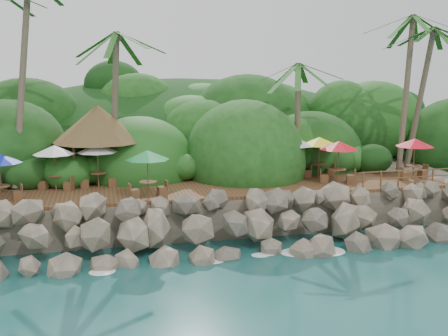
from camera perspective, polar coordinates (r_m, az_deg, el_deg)
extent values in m
plane|color=#19514F|center=(25.82, 3.08, -9.80)|extent=(140.00, 140.00, 0.00)
cube|color=gray|center=(40.61, -3.21, -0.80)|extent=(32.00, 25.20, 2.10)
ellipsoid|color=#143811|center=(48.08, -4.75, -0.34)|extent=(44.80, 28.00, 15.40)
cube|color=brown|center=(30.78, 0.00, -2.20)|extent=(26.00, 5.00, 0.20)
ellipsoid|color=white|center=(25.26, -17.50, -10.68)|extent=(1.20, 0.80, 0.06)
ellipsoid|color=white|center=(25.18, -10.57, -10.43)|extent=(1.20, 0.80, 0.06)
ellipsoid|color=white|center=(25.46, -3.71, -10.03)|extent=(1.20, 0.80, 0.06)
ellipsoid|color=white|center=(26.08, 2.89, -9.52)|extent=(1.20, 0.80, 0.06)
ellipsoid|color=white|center=(27.02, 9.09, -8.92)|extent=(1.20, 0.80, 0.06)
ellipsoid|color=white|center=(28.25, 14.80, -8.27)|extent=(1.20, 0.80, 0.06)
ellipsoid|color=white|center=(29.74, 19.96, -7.62)|extent=(1.20, 0.80, 0.06)
cylinder|color=brown|center=(32.31, -20.63, 8.52)|extent=(1.63, 2.71, 11.65)
cylinder|color=brown|center=(32.53, -11.49, 6.18)|extent=(0.96, 1.08, 8.67)
ellipsoid|color=#23601E|center=(32.52, -11.77, 13.82)|extent=(6.00, 6.00, 2.40)
cylinder|color=brown|center=(34.11, 7.80, 4.99)|extent=(0.69, 0.89, 6.93)
ellipsoid|color=#23601E|center=(33.97, 7.94, 10.81)|extent=(6.00, 6.00, 2.40)
cylinder|color=brown|center=(36.97, 18.73, 7.35)|extent=(1.27, 1.12, 9.99)
ellipsoid|color=#23601E|center=(37.09, 19.19, 15.07)|extent=(6.00, 6.00, 2.40)
cylinder|color=brown|center=(37.95, 20.05, 6.76)|extent=(1.04, 1.73, 9.20)
ellipsoid|color=#23601E|center=(38.00, 20.50, 13.73)|extent=(6.00, 6.00, 2.40)
cylinder|color=brown|center=(31.60, -15.59, 0.15)|extent=(0.16, 0.16, 2.40)
cylinder|color=brown|center=(31.60, -10.51, 0.36)|extent=(0.16, 0.16, 2.40)
cylinder|color=brown|center=(34.36, -15.41, 0.95)|extent=(0.16, 0.16, 2.40)
cylinder|color=brown|center=(34.36, -10.74, 1.14)|extent=(0.16, 0.16, 2.40)
cone|color=brown|center=(32.65, -13.23, 4.65)|extent=(5.32, 5.32, 2.20)
cylinder|color=brown|center=(31.47, -13.17, -1.25)|extent=(0.09, 0.09, 0.82)
cylinder|color=brown|center=(31.39, -13.20, -0.50)|extent=(0.93, 0.93, 0.06)
cylinder|color=brown|center=(31.32, -13.23, 0.19)|extent=(0.06, 0.06, 2.43)
cone|color=silver|center=(31.16, -13.31, 2.09)|extent=(2.32, 2.32, 0.50)
cube|color=brown|center=(31.50, -14.56, -1.59)|extent=(0.47, 0.47, 0.51)
cube|color=brown|center=(31.52, -11.75, -1.46)|extent=(0.47, 0.47, 0.51)
cylinder|color=brown|center=(28.44, -8.04, -2.30)|extent=(0.09, 0.09, 0.82)
cylinder|color=brown|center=(28.35, -8.06, -1.48)|extent=(0.93, 0.93, 0.06)
cylinder|color=brown|center=(28.27, -8.08, -0.71)|extent=(0.06, 0.06, 2.43)
cone|color=#0D7931|center=(28.09, -8.14, 1.39)|extent=(2.32, 2.32, 0.50)
cube|color=brown|center=(28.24, -9.52, -2.75)|extent=(0.56, 0.56, 0.51)
cube|color=brown|center=(28.72, -6.57, -2.46)|extent=(0.56, 0.56, 0.51)
cylinder|color=brown|center=(29.40, -22.58, -2.59)|extent=(0.09, 0.09, 0.82)
cylinder|color=brown|center=(29.31, -22.63, -1.79)|extent=(0.93, 0.93, 0.06)
cylinder|color=brown|center=(29.24, -22.68, -1.05)|extent=(0.06, 0.06, 2.43)
cube|color=brown|center=(29.57, -21.09, -2.72)|extent=(0.59, 0.59, 0.51)
cylinder|color=brown|center=(31.36, -17.40, -1.50)|extent=(0.09, 0.09, 0.82)
cylinder|color=brown|center=(31.28, -17.44, -0.74)|extent=(0.93, 0.93, 0.06)
cylinder|color=brown|center=(31.21, -17.48, -0.05)|extent=(0.06, 0.06, 2.43)
cone|color=silver|center=(31.05, -17.58, 1.85)|extent=(2.32, 2.32, 0.50)
cube|color=brown|center=(31.76, -18.61, -1.70)|extent=(0.61, 0.61, 0.51)
cube|color=brown|center=(31.03, -16.13, -1.84)|extent=(0.61, 0.61, 0.51)
cylinder|color=brown|center=(33.58, 7.52, -0.34)|extent=(0.09, 0.09, 0.82)
cylinder|color=brown|center=(33.51, 7.53, 0.36)|extent=(0.93, 0.93, 0.06)
cylinder|color=brown|center=(33.44, 7.55, 1.01)|extent=(0.06, 0.06, 2.43)
cone|color=silver|center=(33.29, 7.59, 2.79)|extent=(2.32, 2.32, 0.50)
cube|color=brown|center=(33.48, 6.21, -0.62)|extent=(0.54, 0.54, 0.51)
cube|color=brown|center=(33.76, 8.80, -0.59)|extent=(0.54, 0.54, 0.51)
cylinder|color=brown|center=(32.41, 11.96, -0.87)|extent=(0.09, 0.09, 0.82)
cylinder|color=brown|center=(32.33, 11.99, -0.14)|extent=(0.93, 0.93, 0.06)
cylinder|color=brown|center=(32.26, 12.01, 0.53)|extent=(0.06, 0.06, 2.43)
cone|color=red|center=(32.11, 12.08, 2.38)|extent=(2.32, 2.32, 0.50)
cube|color=brown|center=(32.38, 10.59, -1.11)|extent=(0.59, 0.59, 0.51)
cube|color=brown|center=(32.52, 13.30, -1.16)|extent=(0.59, 0.59, 0.51)
cylinder|color=brown|center=(34.09, 9.99, -0.25)|extent=(0.09, 0.09, 0.82)
cylinder|color=brown|center=(34.01, 10.01, 0.44)|extent=(0.93, 0.93, 0.06)
cylinder|color=brown|center=(33.95, 10.03, 1.08)|extent=(0.06, 0.06, 2.43)
cone|color=yellow|center=(33.80, 10.08, 2.83)|extent=(2.32, 2.32, 0.50)
cube|color=brown|center=(33.89, 8.74, -0.54)|extent=(0.50, 0.50, 0.51)
cube|color=brown|center=(34.36, 11.20, -0.47)|extent=(0.50, 0.50, 0.51)
cylinder|color=brown|center=(34.87, 19.41, -0.45)|extent=(0.09, 0.09, 0.82)
cylinder|color=brown|center=(34.80, 19.45, 0.23)|extent=(0.93, 0.93, 0.06)
cylinder|color=brown|center=(34.74, 19.49, 0.85)|extent=(0.06, 0.06, 2.43)
cone|color=red|center=(34.59, 19.60, 2.56)|extent=(2.32, 2.32, 0.50)
cube|color=brown|center=(34.37, 18.48, -0.81)|extent=(0.55, 0.55, 0.51)
cube|color=brown|center=(35.44, 20.29, -0.59)|extent=(0.55, 0.55, 0.51)
cylinder|color=brown|center=(32.47, 1.34, -0.62)|extent=(0.09, 0.09, 0.82)
cylinder|color=brown|center=(32.39, 1.34, 0.10)|extent=(0.93, 0.93, 0.06)
cylinder|color=brown|center=(32.33, 1.35, 0.78)|extent=(0.06, 0.06, 2.43)
cone|color=#0D7B42|center=(32.17, 1.35, 2.62)|extent=(2.32, 2.32, 0.50)
cube|color=brown|center=(32.20, 0.08, -0.99)|extent=(0.53, 0.53, 0.51)
cube|color=brown|center=(32.81, 2.57, -0.79)|extent=(0.53, 0.53, 0.51)
cylinder|color=brown|center=(31.07, 14.53, -1.28)|extent=(0.10, 0.10, 1.00)
cylinder|color=brown|center=(31.59, 16.30, -1.18)|extent=(0.10, 0.10, 1.00)
cylinder|color=brown|center=(32.14, 18.01, -1.08)|extent=(0.10, 0.10, 1.00)
cylinder|color=brown|center=(32.72, 19.66, -0.98)|extent=(0.10, 0.10, 1.00)
cylinder|color=brown|center=(33.33, 21.25, -0.89)|extent=(0.10, 0.10, 1.00)
cube|color=brown|center=(32.64, 19.71, -0.21)|extent=(7.20, 0.06, 0.06)
cube|color=brown|center=(32.71, 19.67, -0.90)|extent=(7.20, 0.06, 0.06)
imported|color=white|center=(31.42, 4.24, -0.32)|extent=(0.65, 0.50, 1.56)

